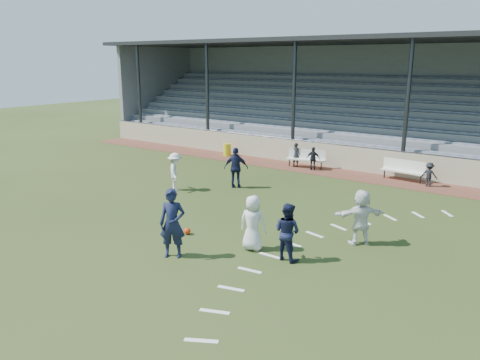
{
  "coord_description": "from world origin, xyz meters",
  "views": [
    {
      "loc": [
        9.41,
        -10.65,
        5.47
      ],
      "look_at": [
        0.0,
        2.5,
        1.3
      ],
      "focal_mm": 35.0,
      "sensor_mm": 36.0,
      "label": 1
    }
  ],
  "objects_px": {
    "bench_right": "(403,168)",
    "trash_bin": "(227,150)",
    "player_white_lead": "(253,223)",
    "bench_left": "(306,157)",
    "player_navy_lead": "(172,223)",
    "football": "(187,231)"
  },
  "relations": [
    {
      "from": "trash_bin",
      "to": "football",
      "type": "bearing_deg",
      "value": -58.74
    },
    {
      "from": "bench_left",
      "to": "bench_right",
      "type": "xyz_separation_m",
      "value": [
        4.91,
        0.24,
        0.0
      ]
    },
    {
      "from": "bench_left",
      "to": "player_white_lead",
      "type": "xyz_separation_m",
      "value": [
        3.8,
        -10.6,
        0.24
      ]
    },
    {
      "from": "trash_bin",
      "to": "player_white_lead",
      "type": "relative_size",
      "value": 0.43
    },
    {
      "from": "trash_bin",
      "to": "player_white_lead",
      "type": "height_order",
      "value": "player_white_lead"
    },
    {
      "from": "player_white_lead",
      "to": "bench_left",
      "type": "bearing_deg",
      "value": -82.88
    },
    {
      "from": "trash_bin",
      "to": "football",
      "type": "xyz_separation_m",
      "value": [
        6.59,
        -10.85,
        -0.27
      ]
    },
    {
      "from": "bench_right",
      "to": "player_navy_lead",
      "type": "distance_m",
      "value": 12.88
    },
    {
      "from": "bench_left",
      "to": "player_navy_lead",
      "type": "xyz_separation_m",
      "value": [
        2.25,
        -12.35,
        0.42
      ]
    },
    {
      "from": "football",
      "to": "player_navy_lead",
      "type": "distance_m",
      "value": 1.97
    },
    {
      "from": "trash_bin",
      "to": "player_navy_lead",
      "type": "bearing_deg",
      "value": -59.02
    },
    {
      "from": "trash_bin",
      "to": "player_navy_lead",
      "type": "distance_m",
      "value": 14.46
    },
    {
      "from": "trash_bin",
      "to": "player_navy_lead",
      "type": "height_order",
      "value": "player_navy_lead"
    },
    {
      "from": "bench_right",
      "to": "player_navy_lead",
      "type": "bearing_deg",
      "value": -97.23
    },
    {
      "from": "player_navy_lead",
      "to": "trash_bin",
      "type": "bearing_deg",
      "value": 88.7
    },
    {
      "from": "bench_left",
      "to": "trash_bin",
      "type": "bearing_deg",
      "value": 167.12
    },
    {
      "from": "bench_right",
      "to": "trash_bin",
      "type": "xyz_separation_m",
      "value": [
        -10.1,
        -0.2,
        -0.21
      ]
    },
    {
      "from": "bench_right",
      "to": "player_white_lead",
      "type": "bearing_deg",
      "value": -91.15
    },
    {
      "from": "football",
      "to": "player_white_lead",
      "type": "distance_m",
      "value": 2.52
    },
    {
      "from": "trash_bin",
      "to": "bench_right",
      "type": "bearing_deg",
      "value": 1.14
    },
    {
      "from": "bench_left",
      "to": "player_navy_lead",
      "type": "distance_m",
      "value": 12.56
    },
    {
      "from": "bench_right",
      "to": "trash_bin",
      "type": "height_order",
      "value": "bench_right"
    }
  ]
}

